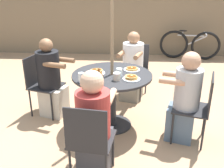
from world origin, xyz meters
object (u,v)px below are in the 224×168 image
object	(u,v)px
patio_chair_north	(90,139)
patio_chair_south	(135,67)
diner_south	(132,69)
pancake_plate_b	(132,69)
patio_chair_east	(199,105)
pancake_plate_a	(131,78)
syrup_bottle	(99,77)
patio_chair_west	(41,81)
drinking_glass_a	(81,77)
patio_table	(112,86)
diner_north	(94,127)
diner_west	(51,81)
pancake_plate_c	(97,72)
drinking_glass_b	(119,73)
bicycle	(190,45)
diner_east	(184,100)
coffee_cup	(117,77)

from	to	relation	value
patio_chair_north	patio_chair_south	xyz separation A→B (m)	(0.47, 2.15, 0.00)
diner_south	pancake_plate_b	world-z (taller)	diner_south
patio_chair_east	patio_chair_south	distance (m)	1.56
diner_south	patio_chair_south	bearing A→B (deg)	-90.00
pancake_plate_a	syrup_bottle	world-z (taller)	syrup_bottle
patio_chair_north	patio_chair_west	world-z (taller)	same
patio_chair_east	drinking_glass_a	distance (m)	1.44
patio_table	diner_north	bearing A→B (deg)	-97.52
patio_chair_south	syrup_bottle	bearing A→B (deg)	87.99
patio_chair_west	diner_west	size ratio (longest dim) A/B	0.76
patio_table	pancake_plate_c	xyz separation A→B (m)	(-0.20, 0.01, 0.19)
patio_chair_north	diner_west	world-z (taller)	diner_west
patio_table	drinking_glass_b	bearing A→B (deg)	-42.68
syrup_bottle	drinking_glass_b	bearing A→B (deg)	39.07
patio_table	diner_south	size ratio (longest dim) A/B	0.92
diner_south	bicycle	xyz separation A→B (m)	(1.44, 2.39, -0.16)
patio_chair_south	pancake_plate_b	bearing A→B (deg)	102.70
diner_east	bicycle	world-z (taller)	diner_east
patio_chair_west	drinking_glass_a	bearing A→B (deg)	66.10
pancake_plate_b	patio_chair_south	bearing A→B (deg)	85.48
diner_east	syrup_bottle	bearing A→B (deg)	107.16
syrup_bottle	coffee_cup	world-z (taller)	syrup_bottle
patio_chair_south	syrup_bottle	world-z (taller)	syrup_bottle
pancake_plate_c	diner_north	bearing A→B (deg)	-85.12
diner_south	bicycle	size ratio (longest dim) A/B	0.78
diner_north	pancake_plate_b	world-z (taller)	diner_north
bicycle	patio_table	bearing A→B (deg)	-110.23
patio_chair_north	coffee_cup	xyz separation A→B (m)	(0.22, 0.89, 0.30)
diner_north	pancake_plate_a	size ratio (longest dim) A/B	5.18
pancake_plate_b	diner_east	bearing A→B (deg)	-34.50
pancake_plate_a	drinking_glass_b	bearing A→B (deg)	151.98
patio_table	patio_chair_east	xyz separation A→B (m)	(1.06, -0.32, -0.09)
patio_table	syrup_bottle	distance (m)	0.38
patio_chair_south	pancake_plate_b	world-z (taller)	patio_chair_south
patio_chair_south	drinking_glass_b	world-z (taller)	patio_chair_south
pancake_plate_b	diner_south	bearing A→B (deg)	88.47
pancake_plate_a	pancake_plate_c	world-z (taller)	pancake_plate_c
diner_east	drinking_glass_b	bearing A→B (deg)	93.99
diner_west	diner_north	bearing A→B (deg)	49.41
diner_east	coffee_cup	bearing A→B (deg)	102.50
diner_west	patio_chair_west	bearing A→B (deg)	-90.00
patio_chair_south	diner_west	xyz separation A→B (m)	(-1.23, -0.79, 0.02)
patio_chair_north	bicycle	xyz separation A→B (m)	(1.86, 4.38, -0.15)
diner_east	pancake_plate_a	bearing A→B (deg)	98.06
coffee_cup	diner_east	bearing A→B (deg)	-4.10
patio_chair_north	pancake_plate_b	xyz separation A→B (m)	(0.40, 1.27, 0.26)
diner_north	drinking_glass_b	xyz separation A→B (m)	(0.22, 0.84, 0.29)
patio_chair_south	coffee_cup	world-z (taller)	patio_chair_south
diner_north	drinking_glass_a	bearing A→B (deg)	117.22
pancake_plate_c	bicycle	bearing A→B (deg)	59.58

